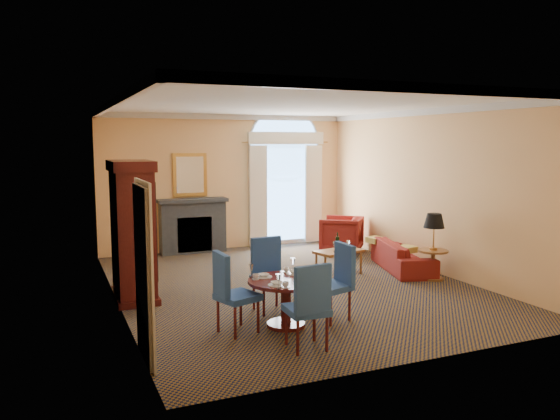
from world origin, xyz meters
name	(u,v)px	position (x,y,z in m)	size (l,w,h in m)	color
ground	(291,285)	(0.00, 0.00, 0.00)	(7.50, 7.50, 0.00)	black
room_envelope	(275,144)	(-0.03, 0.67, 2.51)	(6.04, 7.52, 3.45)	#F8BD76
armoire	(133,233)	(-2.72, 0.20, 1.09)	(0.65, 1.15, 2.26)	#3F100E
dining_table	(286,291)	(-0.98, -2.01, 0.51)	(1.06, 1.06, 0.87)	#3F100E
dining_chair_north	(268,269)	(-0.91, -1.18, 0.63)	(0.52, 0.53, 1.10)	#244A8D
dining_chair_south	(309,301)	(-1.09, -2.96, 0.63)	(0.53, 0.54, 1.10)	#244A8D
dining_chair_east	(337,277)	(-0.17, -2.01, 0.63)	(0.61, 0.61, 1.10)	#244A8D
dining_chair_west	(230,288)	(-1.78, -1.97, 0.63)	(0.62, 0.62, 1.10)	#244A8D
sofa	(403,256)	(2.55, 0.18, 0.28)	(1.93, 0.76, 0.56)	maroon
armchair	(341,234)	(2.28, 2.21, 0.42)	(0.90, 0.92, 0.84)	maroon
coffee_table	(339,252)	(1.19, 0.37, 0.44)	(1.02, 0.72, 0.83)	brown
side_table	(434,238)	(2.60, -0.68, 0.79)	(0.56, 0.56, 1.22)	brown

